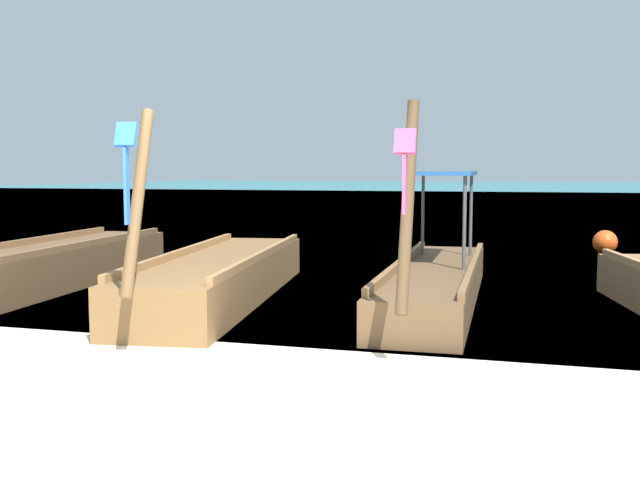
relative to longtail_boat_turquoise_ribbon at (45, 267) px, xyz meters
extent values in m
plane|color=beige|center=(4.62, -3.64, -0.34)|extent=(120.00, 120.00, 0.00)
plane|color=#147A89|center=(4.62, 57.45, -0.33)|extent=(120.00, 120.00, 0.00)
cube|color=brown|center=(0.00, 0.02, -0.02)|extent=(1.68, 6.34, 0.64)
cube|color=brown|center=(-0.56, -0.02, 0.35)|extent=(0.53, 5.76, 0.10)
cube|color=brown|center=(0.56, 0.07, 0.35)|extent=(0.53, 5.76, 0.10)
cube|color=brown|center=(3.02, -0.08, -0.03)|extent=(2.09, 5.93, 0.61)
cube|color=#996C3F|center=(2.43, -0.17, 0.32)|extent=(0.83, 5.30, 0.10)
cube|color=#996C3F|center=(3.62, 0.00, 0.32)|extent=(0.83, 5.30, 0.10)
cylinder|color=brown|center=(3.46, -3.15, 1.20)|extent=(0.23, 0.82, 1.89)
cube|color=blue|center=(3.49, -3.39, 1.85)|extent=(0.22, 0.17, 0.25)
cube|color=blue|center=(3.50, -3.41, 1.35)|extent=(0.04, 0.08, 0.75)
cube|color=brown|center=(6.02, 0.49, -0.09)|extent=(1.24, 5.81, 0.49)
cube|color=brown|center=(5.52, 0.47, 0.21)|extent=(0.22, 5.32, 0.10)
cube|color=brown|center=(6.52, 0.50, 0.21)|extent=(0.22, 5.32, 0.10)
cylinder|color=brown|center=(6.10, -2.63, 1.18)|extent=(0.14, 0.86, 2.08)
cube|color=#F24C8C|center=(6.11, -2.85, 1.77)|extent=(0.20, 0.14, 0.25)
cube|color=#F24C8C|center=(6.11, -2.87, 1.37)|extent=(0.03, 0.08, 0.56)
cylinder|color=#4C4C51|center=(5.64, 0.33, 0.79)|extent=(0.05, 0.05, 1.28)
cylinder|color=#4C4C51|center=(6.40, 0.35, 0.79)|extent=(0.05, 0.05, 1.28)
cylinder|color=#4C4C51|center=(5.60, 2.07, 0.79)|extent=(0.05, 0.05, 1.28)
cylinder|color=#4C4C51|center=(6.36, 2.09, 0.79)|extent=(0.05, 0.05, 1.28)
cube|color=#235BA3|center=(6.00, 1.21, 1.46)|extent=(0.97, 1.96, 0.06)
sphere|color=#EA5119|center=(8.87, 7.47, -0.07)|extent=(0.53, 0.53, 0.53)
camera|label=1|loc=(7.24, -9.72, 1.50)|focal=41.21mm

